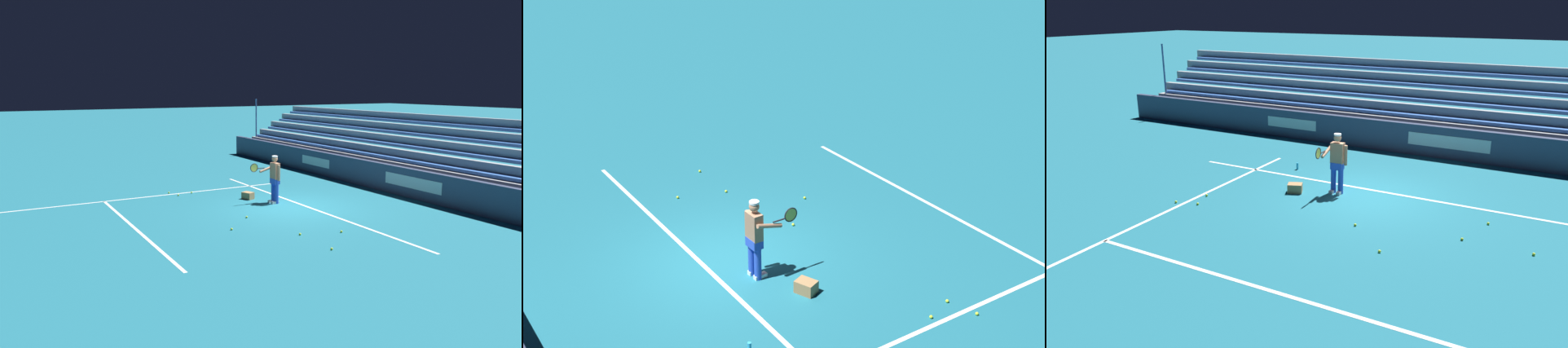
% 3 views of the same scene
% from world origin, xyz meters
% --- Properties ---
extents(ground_plane, '(160.00, 160.00, 0.00)m').
position_xyz_m(ground_plane, '(0.00, 0.00, 0.00)').
color(ground_plane, '#1E6B7F').
extents(court_baseline_white, '(12.00, 0.10, 0.01)m').
position_xyz_m(court_baseline_white, '(0.00, -0.50, 0.00)').
color(court_baseline_white, white).
rests_on(court_baseline_white, ground).
extents(court_sideline_white, '(0.10, 12.00, 0.01)m').
position_xyz_m(court_sideline_white, '(4.11, 4.00, 0.00)').
color(court_sideline_white, white).
rests_on(court_sideline_white, ground).
extents(court_service_line_white, '(8.22, 0.10, 0.01)m').
position_xyz_m(court_service_line_white, '(0.00, 5.50, 0.00)').
color(court_service_line_white, white).
rests_on(court_service_line_white, ground).
extents(back_wall_sponsor_board, '(27.28, 0.25, 1.10)m').
position_xyz_m(back_wall_sponsor_board, '(0.01, -4.77, 0.55)').
color(back_wall_sponsor_board, '#384260').
rests_on(back_wall_sponsor_board, ground).
extents(bleacher_stand, '(25.92, 3.20, 3.40)m').
position_xyz_m(bleacher_stand, '(0.00, -7.00, 0.76)').
color(bleacher_stand, '#9EA3A8').
rests_on(bleacher_stand, ground).
extents(tennis_player, '(0.58, 1.00, 1.71)m').
position_xyz_m(tennis_player, '(0.89, 0.21, 0.89)').
color(tennis_player, blue).
rests_on(tennis_player, ground).
extents(ball_box_cardboard, '(0.48, 0.43, 0.26)m').
position_xyz_m(ball_box_cardboard, '(1.93, 0.73, 0.13)').
color(ball_box_cardboard, '#A87F51').
rests_on(ball_box_cardboard, ground).
extents(tennis_ball_far_left, '(0.07, 0.07, 0.07)m').
position_xyz_m(tennis_ball_far_left, '(-2.93, 1.62, 0.03)').
color(tennis_ball_far_left, '#CCE533').
rests_on(tennis_ball_far_left, ground).
extents(tennis_ball_stray_back, '(0.07, 0.07, 0.07)m').
position_xyz_m(tennis_ball_stray_back, '(3.92, 2.18, 0.03)').
color(tennis_ball_stray_back, '#CCE533').
rests_on(tennis_ball_stray_back, ground).
extents(tennis_ball_by_box, '(0.07, 0.07, 0.07)m').
position_xyz_m(tennis_ball_by_box, '(-0.50, 2.06, 0.03)').
color(tennis_ball_by_box, '#CCE533').
rests_on(tennis_ball_by_box, ground).
extents(tennis_ball_midcourt, '(0.07, 0.07, 0.07)m').
position_xyz_m(tennis_ball_midcourt, '(-4.42, 1.65, 0.03)').
color(tennis_ball_midcourt, '#CCE533').
rests_on(tennis_ball_midcourt, ground).
extents(tennis_ball_on_baseline, '(0.07, 0.07, 0.07)m').
position_xyz_m(tennis_ball_on_baseline, '(3.71, 2.80, 0.03)').
color(tennis_ball_on_baseline, '#CCE533').
rests_on(tennis_ball_on_baseline, ground).
extents(tennis_ball_far_right, '(0.07, 0.07, 0.07)m').
position_xyz_m(tennis_ball_far_right, '(-1.52, 3.08, 0.03)').
color(tennis_ball_far_right, '#CCE533').
rests_on(tennis_ball_far_right, ground).
extents(tennis_ball_near_player, '(0.07, 0.07, 0.07)m').
position_xyz_m(tennis_ball_near_player, '(-3.28, 0.44, 0.03)').
color(tennis_ball_near_player, '#CCE533').
rests_on(tennis_ball_near_player, ground).
extents(tennis_ball_toward_net, '(0.07, 0.07, 0.07)m').
position_xyz_m(tennis_ball_toward_net, '(4.32, 2.97, 0.03)').
color(tennis_ball_toward_net, '#CCE533').
rests_on(tennis_ball_toward_net, ground).
extents(water_bottle, '(0.07, 0.07, 0.22)m').
position_xyz_m(water_bottle, '(2.94, -1.17, 0.11)').
color(water_bottle, '#33B2E5').
rests_on(water_bottle, ground).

